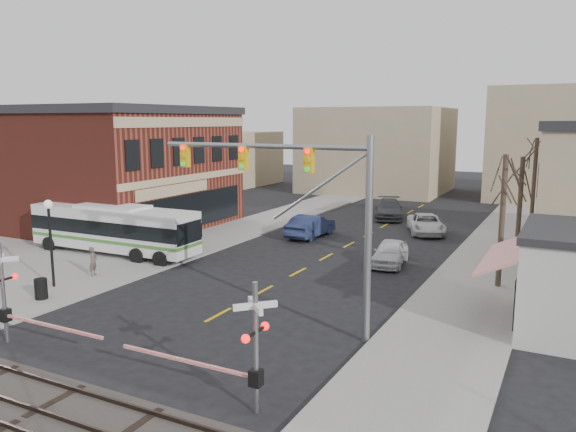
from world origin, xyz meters
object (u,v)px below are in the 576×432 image
object	(u,v)px
street_lamp	(50,225)
transit_bus	(114,228)
car_a	(390,253)
traffic_signal_mast	(305,192)
pedestrian_far	(152,242)
car_b	(311,226)
pedestrian_near	(93,261)
trash_bin	(41,289)
car_c	(426,224)
rr_crossing_west	(11,295)
car_d	(389,209)
rr_crossing_east	(243,347)

from	to	relation	value
street_lamp	transit_bus	bearing A→B (deg)	110.74
street_lamp	car_a	bearing A→B (deg)	42.31
traffic_signal_mast	pedestrian_far	distance (m)	15.66
transit_bus	car_b	xyz separation A→B (m)	(8.87, 10.82, -0.90)
car_b	pedestrian_near	distance (m)	16.50
trash_bin	transit_bus	bearing A→B (deg)	113.55
car_b	car_c	xyz separation A→B (m)	(7.28, 5.20, -0.10)
rr_crossing_west	car_d	bearing A→B (deg)	82.70
traffic_signal_mast	pedestrian_near	distance (m)	14.57
car_a	car_c	bearing A→B (deg)	85.67
transit_bus	car_b	distance (m)	14.02
car_d	car_b	bearing A→B (deg)	-121.79
transit_bus	rr_crossing_east	size ratio (longest dim) A/B	2.13
car_a	car_d	bearing A→B (deg)	101.11
transit_bus	car_d	bearing A→B (deg)	61.33
pedestrian_near	rr_crossing_west	bearing A→B (deg)	-167.96
rr_crossing_east	pedestrian_near	size ratio (longest dim) A/B	3.49
pedestrian_near	trash_bin	bearing A→B (deg)	176.09
rr_crossing_east	car_d	world-z (taller)	rr_crossing_east
car_a	pedestrian_far	world-z (taller)	pedestrian_far
street_lamp	pedestrian_far	size ratio (longest dim) A/B	2.33
traffic_signal_mast	pedestrian_far	size ratio (longest dim) A/B	4.95
car_d	pedestrian_far	world-z (taller)	pedestrian_far
rr_crossing_west	car_c	size ratio (longest dim) A/B	1.06
trash_bin	car_c	xyz separation A→B (m)	(12.36, 24.70, 0.12)
transit_bus	trash_bin	size ratio (longest dim) A/B	12.15
car_a	car_b	bearing A→B (deg)	139.41
rr_crossing_east	car_d	size ratio (longest dim) A/B	0.98
car_c	rr_crossing_east	bearing A→B (deg)	-107.99
pedestrian_far	car_c	bearing A→B (deg)	-7.79
traffic_signal_mast	car_c	distance (m)	22.86
car_d	pedestrian_near	bearing A→B (deg)	-125.67
rr_crossing_west	car_a	xyz separation A→B (m)	(9.27, 18.38, -1.23)
rr_crossing_west	rr_crossing_east	bearing A→B (deg)	-0.96
traffic_signal_mast	car_b	xyz separation A→B (m)	(-7.71, 17.10, -4.88)
car_b	car_a	bearing A→B (deg)	148.03
trash_bin	pedestrian_near	distance (m)	4.22
rr_crossing_west	car_b	distance (m)	23.66
car_a	rr_crossing_west	bearing A→B (deg)	-123.18
car_a	trash_bin	bearing A→B (deg)	-138.09
rr_crossing_west	transit_bus	bearing A→B (deg)	119.60
car_c	car_a	bearing A→B (deg)	-109.09
transit_bus	trash_bin	xyz separation A→B (m)	(3.79, -8.68, -1.12)
street_lamp	pedestrian_far	distance (m)	7.48
trash_bin	car_c	size ratio (longest dim) A/B	0.19
car_a	car_c	xyz separation A→B (m)	(-0.38, 10.40, -0.01)
rr_crossing_east	pedestrian_near	bearing A→B (deg)	150.57
trash_bin	car_a	world-z (taller)	car_a
rr_crossing_west	street_lamp	xyz separation A→B (m)	(-4.60, 5.75, 1.34)
car_b	car_c	world-z (taller)	car_b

